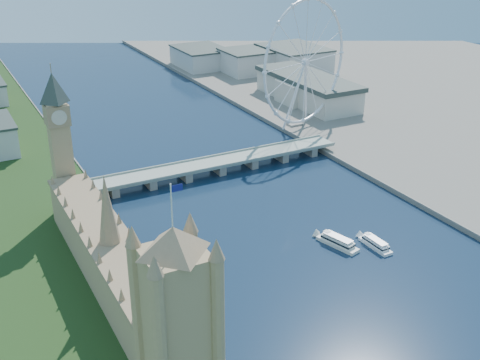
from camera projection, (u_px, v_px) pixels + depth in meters
victoria_tower at (178, 333)px, 221.23m from camera, size 28.16×28.16×112.00m
parliament_range at (113, 265)px, 331.70m from camera, size 24.00×200.00×70.00m
big_ben at (58, 127)px, 399.49m from camera, size 20.02×20.02×110.00m
westminster_bridge at (218, 164)px, 496.35m from camera, size 220.00×22.00×9.50m
london_eye at (305, 63)px, 567.59m from camera, size 113.60×39.12×124.30m
county_hall at (307, 104)px, 679.02m from camera, size 54.00×144.00×35.00m
city_skyline at (152, 78)px, 719.08m from camera, size 505.00×280.00×32.00m
tour_boat_near at (337, 246)px, 387.69m from camera, size 16.57×33.63×7.23m
tour_boat_far at (375, 247)px, 386.09m from camera, size 7.90×29.02×6.38m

